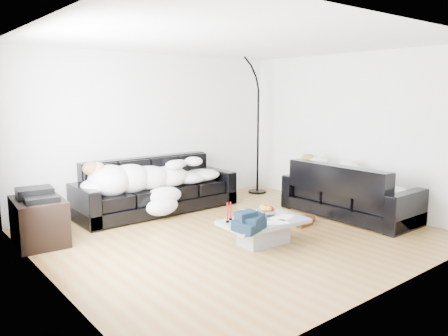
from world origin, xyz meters
TOP-DOWN VIEW (x-y plane):
  - ground at (0.00, 0.00)m, footprint 5.00×5.00m
  - wall_back at (0.00, 2.25)m, footprint 5.00×0.02m
  - wall_left at (-2.50, 0.00)m, footprint 0.02×4.50m
  - wall_right at (2.50, 0.00)m, footprint 0.02×4.50m
  - ceiling at (0.00, 0.00)m, footprint 5.00×5.00m
  - sofa_back at (-0.24, 1.77)m, footprint 2.67×0.92m
  - sofa_right at (2.00, -0.38)m, footprint 0.90×2.11m
  - sleeper_back at (-0.24, 1.72)m, footprint 2.26×0.78m
  - sleeper_right at (2.00, -0.38)m, footprint 0.76×1.81m
  - teal_cushion at (1.94, 0.27)m, footprint 0.42×0.38m
  - coffee_table at (0.03, -0.49)m, footprint 1.15×0.73m
  - fruit_bowl at (0.20, -0.35)m, footprint 0.28×0.28m
  - wine_glass_a at (-0.20, -0.35)m, footprint 0.08×0.08m
  - wine_glass_b at (-0.28, -0.49)m, footprint 0.09×0.09m
  - wine_glass_c at (-0.09, -0.51)m, footprint 0.08×0.08m
  - candle_left at (-0.41, -0.28)m, footprint 0.06×0.06m
  - candle_right at (-0.31, -0.22)m, footprint 0.05×0.05m
  - newspaper_a at (0.29, -0.56)m, footprint 0.38×0.34m
  - newspaper_b at (0.06, -0.68)m, footprint 0.33×0.29m
  - navy_jacket at (-0.40, -0.69)m, footprint 0.43×0.38m
  - shoes at (1.11, -0.24)m, footprint 0.53×0.41m
  - av_cabinet at (-2.23, 1.36)m, footprint 0.66×0.91m
  - stereo at (-2.23, 1.36)m, footprint 0.48×0.39m
  - floor_lamp at (2.02, 1.77)m, footprint 0.96×0.66m

SIDE VIEW (x-z plane):
  - ground at x=0.00m, z-range 0.00..0.00m
  - shoes at x=1.11m, z-range 0.00..0.11m
  - coffee_table at x=0.03m, z-range 0.00..0.32m
  - av_cabinet at x=-2.23m, z-range 0.00..0.59m
  - newspaper_a at x=0.29m, z-range 0.33..0.33m
  - newspaper_b at x=0.06m, z-range 0.33..0.33m
  - fruit_bowl at x=0.20m, z-range 0.32..0.47m
  - wine_glass_b at x=-0.28m, z-range 0.32..0.48m
  - wine_glass_a at x=-0.20m, z-range 0.32..0.49m
  - wine_glass_c at x=-0.09m, z-range 0.32..0.51m
  - sofa_right at x=2.00m, z-range 0.00..0.85m
  - sofa_back at x=-0.24m, z-range 0.00..0.87m
  - candle_right at x=-0.31m, z-range 0.32..0.56m
  - candle_left at x=-0.41m, z-range 0.32..0.57m
  - navy_jacket at x=-0.40m, z-range 0.40..0.59m
  - sleeper_right at x=2.00m, z-range 0.42..0.86m
  - sleeper_back at x=-0.24m, z-range 0.42..0.87m
  - stereo at x=-2.23m, z-range 0.59..0.72m
  - teal_cushion at x=1.94m, z-range 0.62..0.82m
  - floor_lamp at x=2.02m, z-range 0.00..2.45m
  - wall_back at x=0.00m, z-range 0.00..2.60m
  - wall_left at x=-2.50m, z-range 0.00..2.60m
  - wall_right at x=2.50m, z-range 0.00..2.60m
  - ceiling at x=0.00m, z-range 2.60..2.60m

